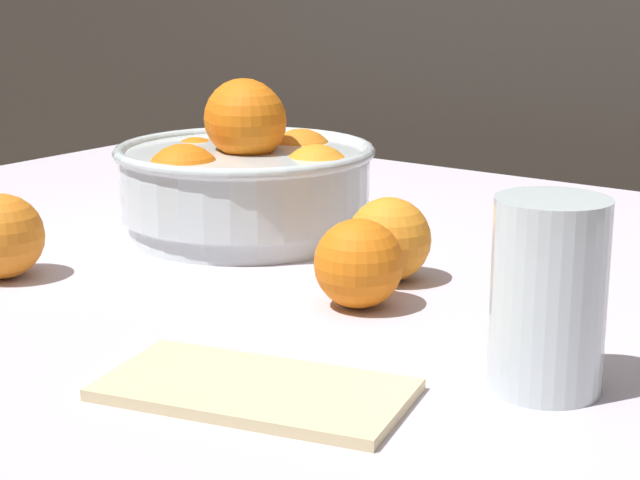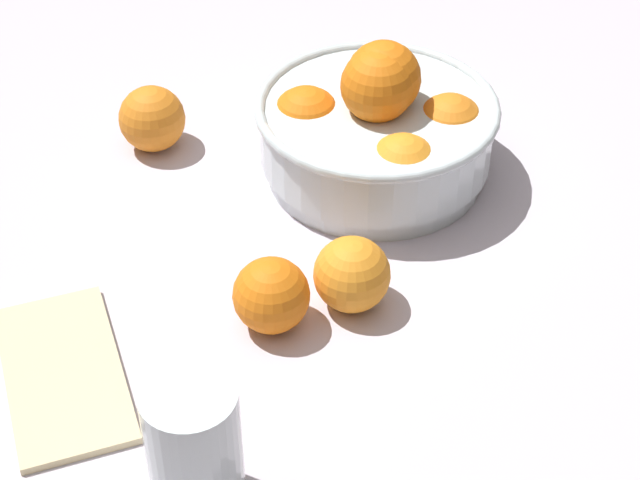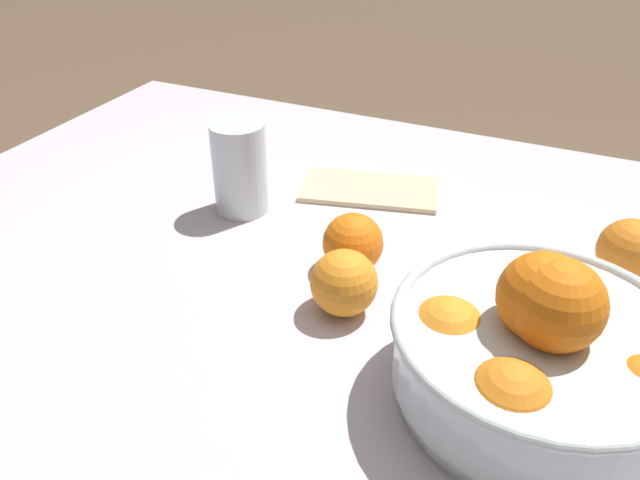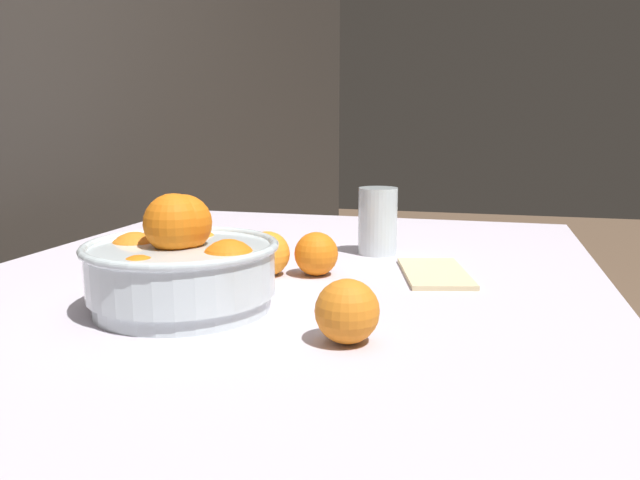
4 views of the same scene
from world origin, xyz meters
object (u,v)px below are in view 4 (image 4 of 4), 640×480
at_px(juice_glass, 378,225).
at_px(orange_loose_front, 347,311).
at_px(fruit_bowl, 181,266).
at_px(orange_loose_near_bowl, 268,254).
at_px(orange_loose_aside, 316,254).

relative_size(juice_glass, orange_loose_front, 1.70).
xyz_separation_m(fruit_bowl, orange_loose_near_bowl, (0.21, -0.05, -0.02)).
bearing_deg(orange_loose_aside, juice_glass, -19.81).
bearing_deg(fruit_bowl, orange_loose_front, -106.89).
distance_m(orange_loose_front, orange_loose_aside, 0.33).
bearing_deg(orange_loose_front, fruit_bowl, 73.11).
height_order(juice_glass, orange_loose_near_bowl, juice_glass).
bearing_deg(orange_loose_front, orange_loose_near_bowl, 34.85).
bearing_deg(orange_loose_near_bowl, orange_loose_aside, -74.99).
xyz_separation_m(juice_glass, orange_loose_near_bowl, (-0.22, 0.15, -0.02)).
distance_m(orange_loose_near_bowl, orange_loose_aside, 0.08).
xyz_separation_m(orange_loose_near_bowl, orange_loose_front, (-0.29, -0.20, 0.00)).
xyz_separation_m(orange_loose_near_bowl, orange_loose_aside, (0.02, -0.08, -0.00)).
distance_m(fruit_bowl, orange_loose_near_bowl, 0.22).
distance_m(juice_glass, orange_loose_near_bowl, 0.27).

